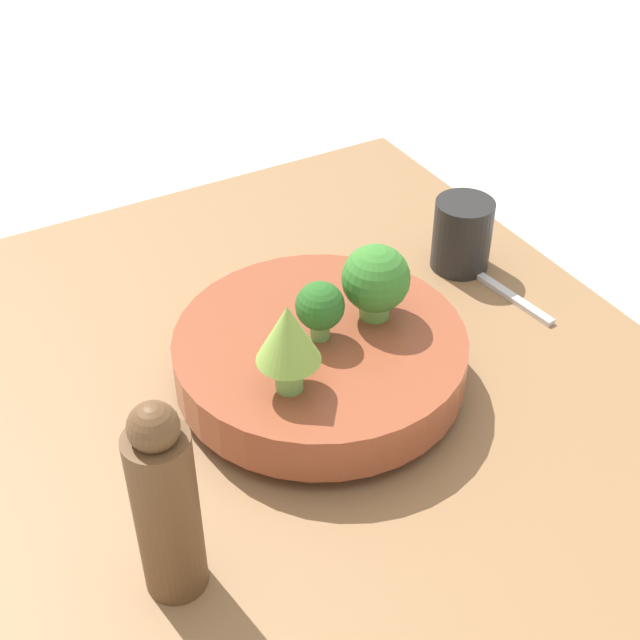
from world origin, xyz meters
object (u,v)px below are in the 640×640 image
cup (462,235)px  fork (490,283)px  bowl (320,357)px  pepper_mill (166,505)px

cup → fork: cup is taller
cup → fork: size_ratio=0.45×
cup → fork: (-0.05, -0.01, -0.04)m
bowl → pepper_mill: pepper_mill is taller
bowl → cup: (0.10, -0.24, 0.01)m
bowl → fork: 0.25m
cup → fork: bearing=-171.5°
cup → pepper_mill: 0.51m
bowl → fork: size_ratio=1.51×
bowl → cup: 0.26m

